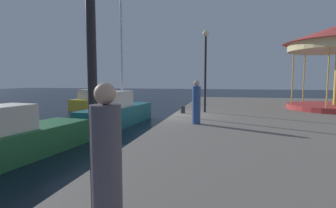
# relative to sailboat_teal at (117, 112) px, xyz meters

# --- Properties ---
(ground_plane) EXTENTS (120.00, 120.00, 0.00)m
(ground_plane) POSITION_rel_sailboat_teal_xyz_m (3.37, -0.66, -0.77)
(ground_plane) COLOR black
(quay_dock) EXTENTS (14.40, 29.02, 0.80)m
(quay_dock) POSITION_rel_sailboat_teal_xyz_m (10.57, -0.66, -0.37)
(quay_dock) COLOR slate
(quay_dock) RESTS_ON ground
(sailboat_teal) EXTENTS (2.21, 6.39, 7.23)m
(sailboat_teal) POSITION_rel_sailboat_teal_xyz_m (0.00, 0.00, 0.00)
(sailboat_teal) COLOR #19606B
(sailboat_teal) RESTS_ON ground
(motorboat_yellow) EXTENTS (2.33, 5.01, 1.76)m
(motorboat_yellow) POSITION_rel_sailboat_teal_xyz_m (-5.62, 7.60, -0.11)
(motorboat_yellow) COLOR gold
(motorboat_yellow) RESTS_ON ground
(motorboat_green) EXTENTS (2.34, 5.20, 1.83)m
(motorboat_green) POSITION_rel_sailboat_teal_xyz_m (-0.73, -6.59, -0.08)
(motorboat_green) COLOR #236638
(motorboat_green) RESTS_ON ground
(lamp_post_near_edge) EXTENTS (0.36, 0.36, 4.03)m
(lamp_post_near_edge) POSITION_rel_sailboat_teal_xyz_m (4.38, -10.82, 2.81)
(lamp_post_near_edge) COLOR black
(lamp_post_near_edge) RESTS_ON quay_dock
(lamp_post_mid_promenade) EXTENTS (0.36, 0.36, 4.56)m
(lamp_post_mid_promenade) POSITION_rel_sailboat_teal_xyz_m (4.96, 0.79, 3.12)
(lamp_post_mid_promenade) COLOR black
(lamp_post_mid_promenade) RESTS_ON quay_dock
(bollard_north) EXTENTS (0.24, 0.24, 0.40)m
(bollard_north) POSITION_rel_sailboat_teal_xyz_m (3.95, 5.78, 0.23)
(bollard_north) COLOR #2D2D33
(bollard_north) RESTS_ON quay_dock
(bollard_south) EXTENTS (0.24, 0.24, 0.40)m
(bollard_south) POSITION_rel_sailboat_teal_xyz_m (3.82, 0.08, 0.23)
(bollard_south) COLOR #2D2D33
(bollard_south) RESTS_ON quay_dock
(person_near_carousel) EXTENTS (0.34, 0.34, 1.80)m
(person_near_carousel) POSITION_rel_sailboat_teal_xyz_m (4.90, -3.17, 0.88)
(person_near_carousel) COLOR #2D4C8C
(person_near_carousel) RESTS_ON quay_dock
(person_far_corner) EXTENTS (0.34, 0.34, 1.80)m
(person_far_corner) POSITION_rel_sailboat_teal_xyz_m (4.75, -11.23, 0.88)
(person_far_corner) COLOR #514C56
(person_far_corner) RESTS_ON quay_dock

